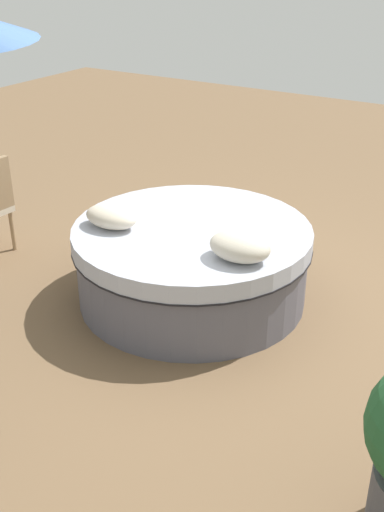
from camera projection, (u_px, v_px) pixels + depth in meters
ground_plane at (192, 297)px, 5.54m from camera, size 16.00×16.00×0.00m
round_bed at (192, 262)px, 5.38m from camera, size 2.02×2.02×0.67m
throw_pillow_0 at (111, 217)px, 5.20m from camera, size 0.47×0.30×0.18m
throw_pillow_1 at (240, 246)px, 4.67m from camera, size 0.48×0.36×0.21m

